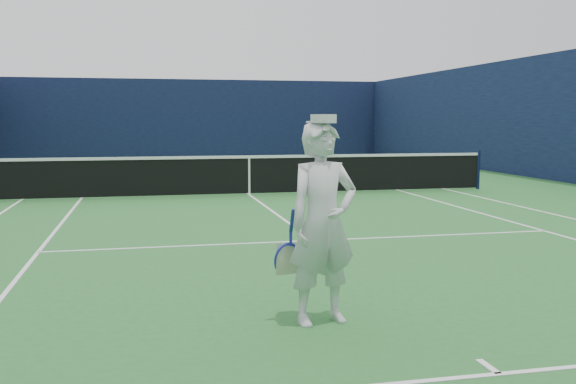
% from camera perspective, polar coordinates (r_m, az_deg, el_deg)
% --- Properties ---
extents(ground, '(80.00, 80.00, 0.00)m').
position_cam_1_polar(ground, '(16.39, -3.46, -0.25)').
color(ground, '#286A2C').
rests_on(ground, ground).
extents(court_markings, '(11.03, 23.83, 0.01)m').
position_cam_1_polar(court_markings, '(16.39, -3.46, -0.24)').
color(court_markings, white).
rests_on(court_markings, ground).
extents(windscreen_fence, '(20.12, 36.12, 4.00)m').
position_cam_1_polar(windscreen_fence, '(16.27, -3.51, 6.76)').
color(windscreen_fence, black).
rests_on(windscreen_fence, ground).
extents(tennis_net, '(12.88, 0.09, 1.07)m').
position_cam_1_polar(tennis_net, '(16.33, -3.47, 1.68)').
color(tennis_net, '#141E4C').
rests_on(tennis_net, ground).
extents(tennis_player, '(0.86, 0.59, 1.96)m').
position_cam_1_polar(tennis_player, '(5.99, 3.11, -2.74)').
color(tennis_player, white).
rests_on(tennis_player, ground).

